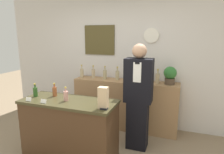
{
  "coord_description": "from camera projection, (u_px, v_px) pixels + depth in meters",
  "views": [
    {
      "loc": [
        1.22,
        -1.93,
        1.87
      ],
      "look_at": [
        0.15,
        1.1,
        1.18
      ],
      "focal_mm": 32.0,
      "sensor_mm": 36.0,
      "label": 1
    }
  ],
  "objects": [
    {
      "name": "shelf_bottle_5",
      "position": [
        144.0,
        77.0,
        3.78
      ],
      "size": [
        0.07,
        0.07,
        0.27
      ],
      "color": "tan",
      "rests_on": "back_shelf"
    },
    {
      "name": "tape_dispenser",
      "position": [
        104.0,
        108.0,
        2.54
      ],
      "size": [
        0.09,
        0.06,
        0.07
      ],
      "color": "black",
      "rests_on": "display_counter"
    },
    {
      "name": "paper_bag",
      "position": [
        103.0,
        98.0,
        2.55
      ],
      "size": [
        0.12,
        0.09,
        0.29
      ],
      "color": "tan",
      "rests_on": "display_counter"
    },
    {
      "name": "shopkeeper",
      "position": [
        138.0,
        98.0,
        3.21
      ],
      "size": [
        0.44,
        0.27,
        1.73
      ],
      "color": "black",
      "rests_on": "ground_plane"
    },
    {
      "name": "counter_bottle_2",
      "position": [
        66.0,
        96.0,
        2.86
      ],
      "size": [
        0.07,
        0.07,
        0.21
      ],
      "color": "tan",
      "rests_on": "display_counter"
    },
    {
      "name": "shelf_bottle_6",
      "position": [
        157.0,
        78.0,
        3.67
      ],
      "size": [
        0.07,
        0.07,
        0.27
      ],
      "color": "tan",
      "rests_on": "back_shelf"
    },
    {
      "name": "counter_bottle_0",
      "position": [
        35.0,
        92.0,
        3.07
      ],
      "size": [
        0.07,
        0.07,
        0.21
      ],
      "color": "#28511F",
      "rests_on": "display_counter"
    },
    {
      "name": "shelf_bottle_0",
      "position": [
        82.0,
        73.0,
        4.2
      ],
      "size": [
        0.07,
        0.07,
        0.27
      ],
      "color": "tan",
      "rests_on": "back_shelf"
    },
    {
      "name": "shelf_bottle_4",
      "position": [
        130.0,
        76.0,
        3.87
      ],
      "size": [
        0.07,
        0.07,
        0.27
      ],
      "color": "tan",
      "rests_on": "back_shelf"
    },
    {
      "name": "price_card_left",
      "position": [
        29.0,
        99.0,
        2.86
      ],
      "size": [
        0.09,
        0.02,
        0.06
      ],
      "color": "white",
      "rests_on": "display_counter"
    },
    {
      "name": "shelf_bottle_2",
      "position": [
        105.0,
        74.0,
        4.02
      ],
      "size": [
        0.07,
        0.07,
        0.27
      ],
      "color": "tan",
      "rests_on": "back_shelf"
    },
    {
      "name": "display_counter",
      "position": [
        70.0,
        130.0,
        2.99
      ],
      "size": [
        1.41,
        0.58,
        0.93
      ],
      "color": "#422B19",
      "rests_on": "ground_plane"
    },
    {
      "name": "shelf_bottle_3",
      "position": [
        117.0,
        75.0,
        3.95
      ],
      "size": [
        0.07,
        0.07,
        0.27
      ],
      "color": "tan",
      "rests_on": "back_shelf"
    },
    {
      "name": "potted_plant",
      "position": [
        170.0,
        75.0,
        3.58
      ],
      "size": [
        0.23,
        0.23,
        0.33
      ],
      "color": "#4C3D2D",
      "rests_on": "back_shelf"
    },
    {
      "name": "back_shelf",
      "position": [
        125.0,
        104.0,
        4.01
      ],
      "size": [
        2.06,
        0.39,
        0.98
      ],
      "color": "#9E754C",
      "rests_on": "ground_plane"
    },
    {
      "name": "price_card_right",
      "position": [
        43.0,
        101.0,
        2.77
      ],
      "size": [
        0.09,
        0.02,
        0.06
      ],
      "color": "white",
      "rests_on": "display_counter"
    },
    {
      "name": "back_wall",
      "position": [
        119.0,
        60.0,
        4.13
      ],
      "size": [
        5.2,
        0.09,
        2.7
      ],
      "color": "silver",
      "rests_on": "ground_plane"
    },
    {
      "name": "counter_bottle_1",
      "position": [
        55.0,
        91.0,
        3.09
      ],
      "size": [
        0.07,
        0.07,
        0.21
      ],
      "color": "#964F2C",
      "rests_on": "display_counter"
    },
    {
      "name": "shelf_bottle_1",
      "position": [
        93.0,
        73.0,
        4.12
      ],
      "size": [
        0.07,
        0.07,
        0.27
      ],
      "color": "tan",
      "rests_on": "back_shelf"
    }
  ]
}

